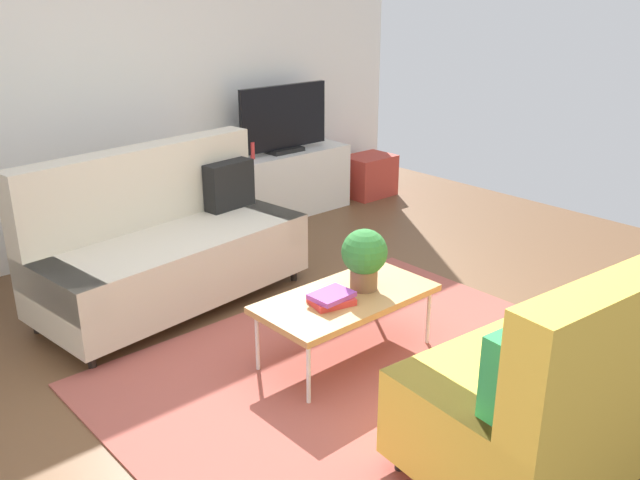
{
  "coord_description": "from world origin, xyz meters",
  "views": [
    {
      "loc": [
        -2.45,
        -2.6,
        2.16
      ],
      "look_at": [
        0.21,
        0.38,
        0.65
      ],
      "focal_mm": 38.05,
      "sensor_mm": 36.0,
      "label": 1
    }
  ],
  "objects_px": {
    "tv": "(284,120)",
    "couch_beige": "(167,244)",
    "couch_green": "(595,370)",
    "coffee_table": "(346,299)",
    "vase_0": "(230,150)",
    "tv_console": "(284,183)",
    "potted_plant": "(364,256)",
    "table_book_0": "(332,301)",
    "storage_trunk": "(369,176)",
    "bottle_0": "(252,151)"
  },
  "relations": [
    {
      "from": "couch_green",
      "to": "coffee_table",
      "type": "xyz_separation_m",
      "value": [
        -0.28,
        1.42,
        -0.05
      ]
    },
    {
      "from": "tv_console",
      "to": "coffee_table",
      "type": "bearing_deg",
      "value": -121.22
    },
    {
      "from": "couch_beige",
      "to": "bottle_0",
      "type": "distance_m",
      "value": 1.78
    },
    {
      "from": "vase_0",
      "to": "bottle_0",
      "type": "relative_size",
      "value": 1.24
    },
    {
      "from": "storage_trunk",
      "to": "potted_plant",
      "type": "relative_size",
      "value": 1.37
    },
    {
      "from": "tv",
      "to": "storage_trunk",
      "type": "relative_size",
      "value": 1.92
    },
    {
      "from": "tv",
      "to": "bottle_0",
      "type": "bearing_deg",
      "value": -177.11
    },
    {
      "from": "bottle_0",
      "to": "tv",
      "type": "bearing_deg",
      "value": 2.89
    },
    {
      "from": "couch_green",
      "to": "table_book_0",
      "type": "height_order",
      "value": "couch_green"
    },
    {
      "from": "potted_plant",
      "to": "couch_green",
      "type": "bearing_deg",
      "value": -84.61
    },
    {
      "from": "coffee_table",
      "to": "storage_trunk",
      "type": "xyz_separation_m",
      "value": [
        2.57,
        2.33,
        -0.17
      ]
    },
    {
      "from": "couch_green",
      "to": "storage_trunk",
      "type": "height_order",
      "value": "couch_green"
    },
    {
      "from": "storage_trunk",
      "to": "bottle_0",
      "type": "relative_size",
      "value": 3.28
    },
    {
      "from": "potted_plant",
      "to": "storage_trunk",
      "type": "bearing_deg",
      "value": 43.79
    },
    {
      "from": "couch_green",
      "to": "tv_console",
      "type": "height_order",
      "value": "couch_green"
    },
    {
      "from": "vase_0",
      "to": "bottle_0",
      "type": "distance_m",
      "value": 0.21
    },
    {
      "from": "couch_green",
      "to": "tv_console",
      "type": "distance_m",
      "value": 4.03
    },
    {
      "from": "storage_trunk",
      "to": "table_book_0",
      "type": "relative_size",
      "value": 2.17
    },
    {
      "from": "couch_green",
      "to": "potted_plant",
      "type": "distance_m",
      "value": 1.44
    },
    {
      "from": "coffee_table",
      "to": "potted_plant",
      "type": "height_order",
      "value": "potted_plant"
    },
    {
      "from": "couch_beige",
      "to": "couch_green",
      "type": "height_order",
      "value": "same"
    },
    {
      "from": "coffee_table",
      "to": "vase_0",
      "type": "xyz_separation_m",
      "value": [
        0.89,
        2.48,
        0.35
      ]
    },
    {
      "from": "tv",
      "to": "couch_beige",
      "type": "bearing_deg",
      "value": -152.17
    },
    {
      "from": "potted_plant",
      "to": "tv_console",
      "type": "bearing_deg",
      "value": 61.35
    },
    {
      "from": "tv_console",
      "to": "table_book_0",
      "type": "distance_m",
      "value": 2.94
    },
    {
      "from": "storage_trunk",
      "to": "vase_0",
      "type": "relative_size",
      "value": 2.65
    },
    {
      "from": "couch_beige",
      "to": "table_book_0",
      "type": "height_order",
      "value": "couch_beige"
    },
    {
      "from": "couch_green",
      "to": "coffee_table",
      "type": "relative_size",
      "value": 1.79
    },
    {
      "from": "couch_beige",
      "to": "tv",
      "type": "height_order",
      "value": "tv"
    },
    {
      "from": "couch_green",
      "to": "table_book_0",
      "type": "xyz_separation_m",
      "value": [
        -0.42,
        1.4,
        -0.0
      ]
    },
    {
      "from": "couch_beige",
      "to": "table_book_0",
      "type": "xyz_separation_m",
      "value": [
        0.25,
        -1.44,
        -0.0
      ]
    },
    {
      "from": "couch_green",
      "to": "vase_0",
      "type": "bearing_deg",
      "value": 86.56
    },
    {
      "from": "tv_console",
      "to": "tv",
      "type": "bearing_deg",
      "value": -90.0
    },
    {
      "from": "tv_console",
      "to": "storage_trunk",
      "type": "relative_size",
      "value": 2.69
    },
    {
      "from": "couch_green",
      "to": "table_book_0",
      "type": "distance_m",
      "value": 1.46
    },
    {
      "from": "coffee_table",
      "to": "couch_green",
      "type": "bearing_deg",
      "value": -78.83
    },
    {
      "from": "tv",
      "to": "storage_trunk",
      "type": "bearing_deg",
      "value": -4.16
    },
    {
      "from": "tv_console",
      "to": "bottle_0",
      "type": "relative_size",
      "value": 8.83
    },
    {
      "from": "couch_beige",
      "to": "tv",
      "type": "relative_size",
      "value": 1.98
    },
    {
      "from": "couch_green",
      "to": "potted_plant",
      "type": "relative_size",
      "value": 5.18
    },
    {
      "from": "coffee_table",
      "to": "vase_0",
      "type": "height_order",
      "value": "vase_0"
    },
    {
      "from": "table_book_0",
      "to": "tv",
      "type": "bearing_deg",
      "value": 56.4
    },
    {
      "from": "couch_green",
      "to": "vase_0",
      "type": "height_order",
      "value": "couch_green"
    },
    {
      "from": "couch_beige",
      "to": "tv_console",
      "type": "relative_size",
      "value": 1.42
    },
    {
      "from": "coffee_table",
      "to": "vase_0",
      "type": "bearing_deg",
      "value": 70.22
    },
    {
      "from": "tv_console",
      "to": "storage_trunk",
      "type": "xyz_separation_m",
      "value": [
        1.1,
        -0.1,
        -0.1
      ]
    },
    {
      "from": "tv_console",
      "to": "couch_green",
      "type": "bearing_deg",
      "value": -107.21
    },
    {
      "from": "couch_beige",
      "to": "storage_trunk",
      "type": "bearing_deg",
      "value": -169.49
    },
    {
      "from": "coffee_table",
      "to": "tv",
      "type": "relative_size",
      "value": 1.1
    },
    {
      "from": "tv_console",
      "to": "vase_0",
      "type": "height_order",
      "value": "vase_0"
    }
  ]
}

